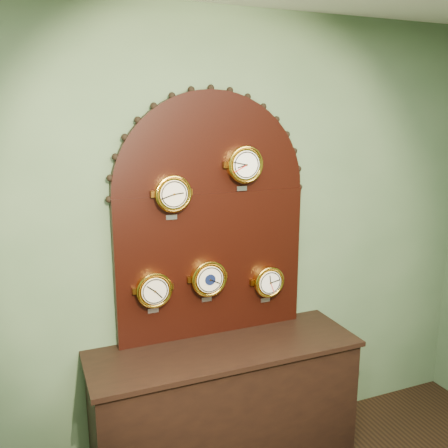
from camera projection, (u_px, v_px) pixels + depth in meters
name	position (u px, v px, depth m)	size (l,w,h in m)	color
wall_back	(209.00, 244.00, 3.02)	(4.00, 4.00, 0.00)	#4F6A49
shop_counter	(225.00, 410.00, 3.00)	(1.60, 0.50, 0.80)	black
display_board	(212.00, 210.00, 2.93)	(1.26, 0.06, 1.53)	black
roman_clock	(173.00, 193.00, 2.74)	(0.21, 0.08, 0.26)	gold
arabic_clock	(244.00, 164.00, 2.87)	(0.22, 0.08, 0.28)	gold
hygrometer	(154.00, 289.00, 2.82)	(0.21, 0.08, 0.27)	gold
barometer	(208.00, 278.00, 2.94)	(0.23, 0.08, 0.28)	gold
tide_clock	(268.00, 281.00, 3.11)	(0.20, 0.08, 0.26)	gold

